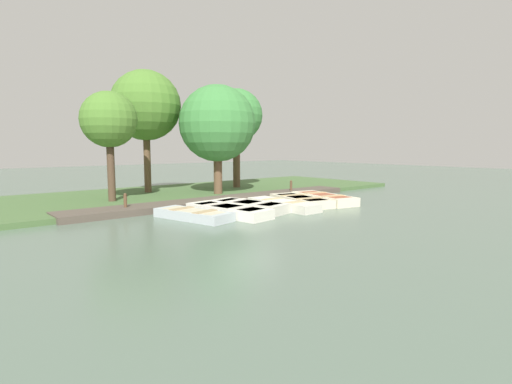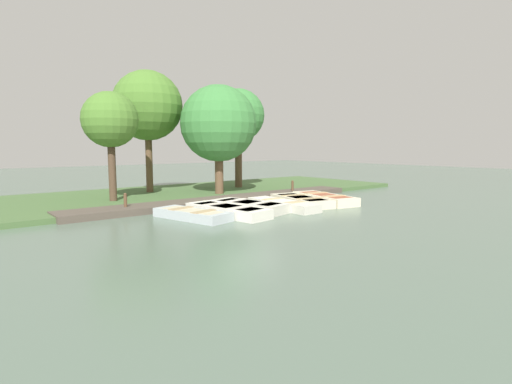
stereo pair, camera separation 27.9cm
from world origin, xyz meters
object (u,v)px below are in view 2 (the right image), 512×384
object	(u,v)px
rowboat_5	(324,198)
park_tree_left	(147,106)
park_tree_right	(238,116)
mooring_post_near	(125,203)
mooring_post_far	(292,188)
rowboat_0	(192,214)
park_tree_center	(219,124)
rowboat_1	(227,210)
park_tree_far_left	(110,121)
rowboat_3	(283,204)
rowboat_2	(249,206)
rowboat_4	(301,201)

from	to	relation	value
rowboat_5	park_tree_left	world-z (taller)	park_tree_left
park_tree_right	park_tree_left	bearing A→B (deg)	-100.34
mooring_post_near	mooring_post_far	world-z (taller)	same
rowboat_0	park_tree_center	world-z (taller)	park_tree_center
mooring_post_far	rowboat_1	bearing A→B (deg)	-65.15
mooring_post_far	park_tree_far_left	size ratio (longest dim) A/B	0.16
rowboat_3	mooring_post_far	distance (m)	4.45
park_tree_right	rowboat_3	bearing A→B (deg)	-21.70
rowboat_5	mooring_post_near	size ratio (longest dim) A/B	4.55
rowboat_0	park_tree_right	world-z (taller)	park_tree_right
rowboat_0	mooring_post_far	world-z (taller)	mooring_post_far
mooring_post_near	park_tree_right	xyz separation A→B (m)	(-3.59, 7.99, 3.80)
rowboat_3	park_tree_far_left	world-z (taller)	park_tree_far_left
rowboat_3	mooring_post_near	xyz separation A→B (m)	(-2.90, -5.40, 0.22)
mooring_post_near	park_tree_far_left	size ratio (longest dim) A/B	0.16
rowboat_0	park_tree_far_left	bearing A→B (deg)	177.68
park_tree_far_left	mooring_post_near	bearing A→B (deg)	-9.22
rowboat_0	rowboat_5	bearing A→B (deg)	74.07
rowboat_2	rowboat_3	distance (m)	1.52
rowboat_4	mooring_post_near	distance (m)	7.27
rowboat_1	mooring_post_near	xyz separation A→B (m)	(-2.80, -2.72, 0.21)
rowboat_4	park_tree_right	bearing A→B (deg)	-178.78
mooring_post_far	park_tree_far_left	distance (m)	9.29
rowboat_3	park_tree_right	xyz separation A→B (m)	(-6.49, 2.58, 4.02)
rowboat_2	park_tree_left	world-z (taller)	park_tree_left
rowboat_0	rowboat_4	distance (m)	5.42
rowboat_4	park_tree_center	bearing A→B (deg)	-149.35
mooring_post_far	mooring_post_near	bearing A→B (deg)	-90.00
rowboat_3	park_tree_right	bearing A→B (deg)	159.00
mooring_post_near	park_tree_right	bearing A→B (deg)	114.21
rowboat_2	rowboat_4	world-z (taller)	rowboat_2
rowboat_0	rowboat_4	size ratio (longest dim) A/B	0.90
rowboat_1	rowboat_0	bearing A→B (deg)	-108.55
rowboat_4	mooring_post_near	world-z (taller)	mooring_post_near
rowboat_2	park_tree_center	bearing A→B (deg)	147.53
rowboat_0	park_tree_left	bearing A→B (deg)	153.36
rowboat_4	rowboat_5	world-z (taller)	rowboat_5
rowboat_2	rowboat_3	world-z (taller)	rowboat_2
mooring_post_far	park_tree_right	size ratio (longest dim) A/B	0.14
rowboat_2	park_tree_right	world-z (taller)	park_tree_right
rowboat_3	rowboat_5	xyz separation A→B (m)	(-0.07, 2.60, 0.02)
rowboat_2	rowboat_5	world-z (taller)	rowboat_5
rowboat_0	mooring_post_near	size ratio (longest dim) A/B	3.99
park_tree_far_left	park_tree_left	size ratio (longest dim) A/B	0.77
rowboat_3	rowboat_4	xyz separation A→B (m)	(-0.34, 1.40, 0.00)
rowboat_3	park_tree_left	bearing A→B (deg)	-161.40
rowboat_1	park_tree_left	distance (m)	8.49
mooring_post_far	rowboat_2	bearing A→B (deg)	-62.67
rowboat_0	park_tree_right	distance (m)	9.89
rowboat_5	mooring_post_far	distance (m)	2.94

